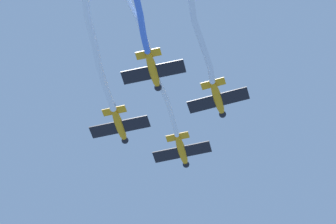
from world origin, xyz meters
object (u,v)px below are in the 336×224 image
object	(u,v)px
airplane_lead	(182,151)
airplane_left_wing	(120,126)
airplane_slot	(153,71)
airplane_right_wing	(218,99)

from	to	relation	value
airplane_lead	airplane_left_wing	world-z (taller)	airplane_lead
airplane_left_wing	airplane_slot	distance (m)	9.31
airplane_right_wing	airplane_lead	bearing A→B (deg)	45.90
airplane_left_wing	airplane_slot	world-z (taller)	airplane_slot
airplane_lead	airplane_slot	xyz separation A→B (m)	(-12.68, -3.53, -0.20)
airplane_right_wing	airplane_slot	size ratio (longest dim) A/B	1.00
airplane_right_wing	airplane_slot	bearing A→B (deg)	135.83
airplane_lead	airplane_right_wing	size ratio (longest dim) A/B	1.00
airplane_lead	airplane_left_wing	xyz separation A→B (m)	(-8.11, 4.58, -0.40)
airplane_slot	airplane_right_wing	bearing A→B (deg)	-48.02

